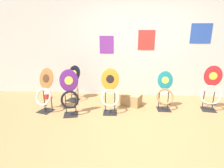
# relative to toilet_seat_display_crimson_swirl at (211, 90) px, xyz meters

# --- Properties ---
(ground_plane) EXTENTS (14.00, 14.00, 0.00)m
(ground_plane) POSITION_rel_toilet_seat_display_crimson_swirl_xyz_m (-1.52, -1.10, -0.44)
(ground_plane) COLOR #A37547
(wall_back) EXTENTS (8.00, 0.07, 2.60)m
(wall_back) POSITION_rel_toilet_seat_display_crimson_swirl_xyz_m (-1.52, 0.91, 0.86)
(wall_back) COLOR silver
(wall_back) RESTS_ON ground_plane
(toilet_seat_display_crimson_swirl) EXTENTS (0.43, 0.32, 0.97)m
(toilet_seat_display_crimson_swirl) POSITION_rel_toilet_seat_display_crimson_swirl_xyz_m (0.00, 0.00, 0.00)
(toilet_seat_display_crimson_swirl) COLOR black
(toilet_seat_display_crimson_swirl) RESTS_ON ground_plane
(toilet_seat_display_teal_sax) EXTENTS (0.36, 0.29, 0.83)m
(toilet_seat_display_teal_sax) POSITION_rel_toilet_seat_display_crimson_swirl_xyz_m (-0.96, -0.05, -0.08)
(toilet_seat_display_teal_sax) COLOR black
(toilet_seat_display_teal_sax) RESTS_ON ground_plane
(toilet_seat_display_jazz_black) EXTENTS (0.43, 0.42, 0.85)m
(toilet_seat_display_jazz_black) POSITION_rel_toilet_seat_display_crimson_swirl_xyz_m (-3.09, 0.37, -0.01)
(toilet_seat_display_jazz_black) COLOR black
(toilet_seat_display_jazz_black) RESTS_ON ground_plane
(toilet_seat_display_orange_sun) EXTENTS (0.39, 0.37, 0.91)m
(toilet_seat_display_orange_sun) POSITION_rel_toilet_seat_display_crimson_swirl_xyz_m (-2.12, -0.29, -0.00)
(toilet_seat_display_orange_sun) COLOR black
(toilet_seat_display_orange_sun) RESTS_ON ground_plane
(toilet_seat_display_woodgrain) EXTENTS (0.45, 0.42, 0.91)m
(toilet_seat_display_woodgrain) POSITION_rel_toilet_seat_display_crimson_swirl_xyz_m (-3.49, -0.32, -0.01)
(toilet_seat_display_woodgrain) COLOR black
(toilet_seat_display_woodgrain) RESTS_ON ground_plane
(toilet_seat_display_purple_note) EXTENTS (0.40, 0.34, 0.93)m
(toilet_seat_display_purple_note) POSITION_rel_toilet_seat_display_crimson_swirl_xyz_m (-2.91, -0.47, 0.01)
(toilet_seat_display_purple_note) COLOR black
(toilet_seat_display_purple_note) RESTS_ON ground_plane
(paint_can) EXTENTS (0.16, 0.16, 0.14)m
(paint_can) POSITION_rel_toilet_seat_display_crimson_swirl_xyz_m (-3.81, 0.39, -0.37)
(paint_can) COLOR red
(paint_can) RESTS_ON ground_plane
(storage_box) EXTENTS (0.54, 0.47, 0.26)m
(storage_box) POSITION_rel_toilet_seat_display_crimson_swirl_xyz_m (-1.68, 0.15, -0.32)
(storage_box) COLOR #A37F51
(storage_box) RESTS_ON ground_plane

